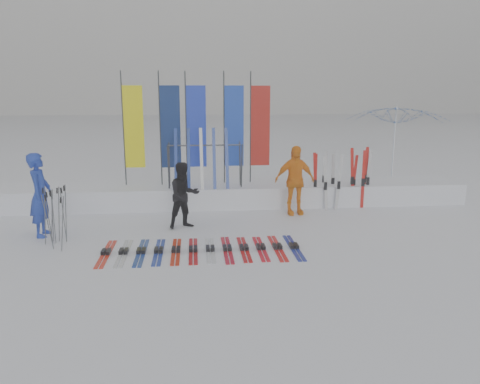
{
  "coord_description": "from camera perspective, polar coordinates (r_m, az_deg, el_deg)",
  "views": [
    {
      "loc": [
        -0.81,
        -8.71,
        3.22
      ],
      "look_at": [
        0.2,
        1.6,
        1.0
      ],
      "focal_mm": 35.0,
      "sensor_mm": 36.0,
      "label": 1
    }
  ],
  "objects": [
    {
      "name": "ground",
      "position": [
        9.32,
        -0.26,
        -8.12
      ],
      "size": [
        120.0,
        120.0,
        0.0
      ],
      "primitive_type": "plane",
      "color": "white",
      "rests_on": "ground"
    },
    {
      "name": "snow_bank",
      "position": [
        13.65,
        -2.07,
        -0.26
      ],
      "size": [
        14.0,
        1.6,
        0.6
      ],
      "primitive_type": "cube",
      "color": "white",
      "rests_on": "ground"
    },
    {
      "name": "person_blue",
      "position": [
        11.44,
        -23.18,
        -0.33
      ],
      "size": [
        0.47,
        0.71,
        1.91
      ],
      "primitive_type": "imported",
      "rotation": [
        0.0,
        0.0,
        1.6
      ],
      "color": "#1C36A9",
      "rests_on": "ground"
    },
    {
      "name": "person_black",
      "position": [
        11.26,
        -6.84,
        -0.42
      ],
      "size": [
        0.95,
        0.86,
        1.59
      ],
      "primitive_type": "imported",
      "rotation": [
        0.0,
        0.0,
        0.4
      ],
      "color": "black",
      "rests_on": "ground"
    },
    {
      "name": "person_yellow",
      "position": [
        12.51,
        6.67,
        1.44
      ],
      "size": [
        1.13,
        0.57,
        1.85
      ],
      "primitive_type": "imported",
      "rotation": [
        0.0,
        0.0,
        0.11
      ],
      "color": "orange",
      "rests_on": "ground"
    },
    {
      "name": "tent_canopy",
      "position": [
        16.14,
        18.36,
        5.15
      ],
      "size": [
        3.15,
        3.21,
        2.88
      ],
      "primitive_type": "imported",
      "rotation": [
        0.0,
        0.0,
        -0.0
      ],
      "color": "white",
      "rests_on": "ground"
    },
    {
      "name": "ski_row",
      "position": [
        9.77,
        -4.76,
        -6.97
      ],
      "size": [
        4.05,
        1.7,
        0.07
      ],
      "color": "red",
      "rests_on": "ground"
    },
    {
      "name": "pole_cluster",
      "position": [
        10.79,
        -21.62,
        -2.83
      ],
      "size": [
        0.57,
        0.87,
        1.26
      ],
      "color": "#595B60",
      "rests_on": "ground"
    },
    {
      "name": "feather_flags",
      "position": [
        13.53,
        -5.09,
        7.92
      ],
      "size": [
        4.2,
        0.19,
        3.2
      ],
      "color": "#383A3F",
      "rests_on": "ground"
    },
    {
      "name": "ski_rack",
      "position": [
        13.04,
        -4.29,
        3.97
      ],
      "size": [
        2.04,
        0.8,
        1.23
      ],
      "color": "#383A3F",
      "rests_on": "ground"
    },
    {
      "name": "upright_skis",
      "position": [
        13.69,
        12.32,
        1.55
      ],
      "size": [
        1.68,
        1.11,
        1.69
      ],
      "color": "red",
      "rests_on": "ground"
    }
  ]
}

